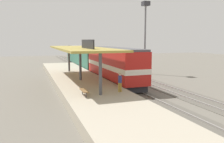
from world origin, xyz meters
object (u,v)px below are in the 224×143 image
platform_bench (84,91)px  passenger_carriage_single (83,56)px  locomotive (114,65)px  person_waiting (120,81)px  light_mast (145,22)px

platform_bench → passenger_carriage_single: 27.80m
passenger_carriage_single → locomotive: bearing=-90.0°
passenger_carriage_single → person_waiting: passenger_carriage_single is taller
person_waiting → light_mast: bearing=55.3°
platform_bench → person_waiting: 3.45m
platform_bench → light_mast: bearing=48.2°
locomotive → passenger_carriage_single: 18.00m
platform_bench → person_waiting: size_ratio=0.99×
person_waiting → platform_bench: bearing=-173.0°
platform_bench → locomotive: locomotive is taller
platform_bench → locomotive: bearing=56.7°
person_waiting → locomotive: bearing=73.3°
platform_bench → person_waiting: bearing=7.0°
locomotive → person_waiting: bearing=-106.7°
locomotive → light_mast: 11.69m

